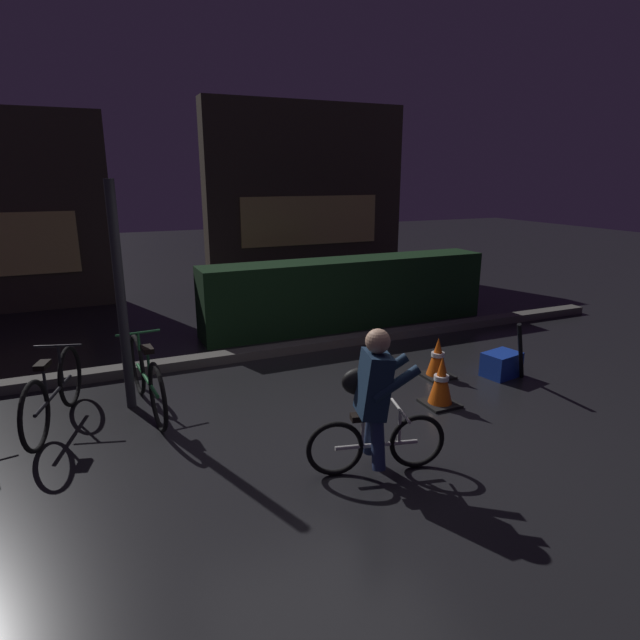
{
  "coord_description": "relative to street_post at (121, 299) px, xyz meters",
  "views": [
    {
      "loc": [
        -2.01,
        -4.4,
        2.4
      ],
      "look_at": [
        0.2,
        0.6,
        0.9
      ],
      "focal_mm": 29.66,
      "sensor_mm": 36.0,
      "label": 1
    }
  ],
  "objects": [
    {
      "name": "ground_plane",
      "position": [
        1.75,
        -1.2,
        -1.19
      ],
      "size": [
        40.0,
        40.0,
        0.0
      ],
      "primitive_type": "plane",
      "color": "black"
    },
    {
      "name": "sidewalk_curb",
      "position": [
        1.75,
        1.0,
        -1.13
      ],
      "size": [
        12.0,
        0.24,
        0.12
      ],
      "primitive_type": "cube",
      "color": "#56544F",
      "rests_on": "ground"
    },
    {
      "name": "hedge_row",
      "position": [
        3.55,
        1.9,
        -0.63
      ],
      "size": [
        4.8,
        0.7,
        1.11
      ],
      "primitive_type": "cube",
      "color": "black",
      "rests_on": "ground"
    },
    {
      "name": "storefront_right",
      "position": [
        4.53,
        6.0,
        0.8
      ],
      "size": [
        4.75,
        0.54,
        3.99
      ],
      "color": "#42382D",
      "rests_on": "ground"
    },
    {
      "name": "street_post",
      "position": [
        0.0,
        0.0,
        0.0
      ],
      "size": [
        0.1,
        0.1,
        2.37
      ],
      "primitive_type": "cylinder",
      "color": "#2D2D33",
      "rests_on": "ground"
    },
    {
      "name": "parked_bike_left_mid",
      "position": [
        -0.71,
        -0.16,
        -0.84
      ],
      "size": [
        0.55,
        1.58,
        0.75
      ],
      "rotation": [
        0.0,
        0.0,
        1.29
      ],
      "color": "black",
      "rests_on": "ground"
    },
    {
      "name": "parked_bike_center_left",
      "position": [
        0.17,
        -0.16,
        -0.83
      ],
      "size": [
        0.46,
        1.71,
        0.79
      ],
      "rotation": [
        0.0,
        0.0,
        1.66
      ],
      "color": "black",
      "rests_on": "ground"
    },
    {
      "name": "traffic_cone_near",
      "position": [
        3.06,
        -1.3,
        -0.92
      ],
      "size": [
        0.36,
        0.36,
        0.55
      ],
      "color": "black",
      "rests_on": "ground"
    },
    {
      "name": "traffic_cone_far",
      "position": [
        3.52,
        -0.6,
        -0.95
      ],
      "size": [
        0.36,
        0.36,
        0.5
      ],
      "color": "black",
      "rests_on": "ground"
    },
    {
      "name": "blue_crate",
      "position": [
        4.26,
        -0.9,
        -1.04
      ],
      "size": [
        0.49,
        0.4,
        0.3
      ],
      "primitive_type": "cube",
      "rotation": [
        0.0,
        0.0,
        0.2
      ],
      "color": "#193DB7",
      "rests_on": "ground"
    },
    {
      "name": "cyclist",
      "position": [
        1.75,
        -2.15,
        -0.56
      ],
      "size": [
        1.16,
        0.61,
        1.25
      ],
      "rotation": [
        0.0,
        0.0,
        -0.24
      ],
      "color": "black",
      "rests_on": "ground"
    },
    {
      "name": "closed_umbrella",
      "position": [
        4.3,
        -1.15,
        -0.8
      ],
      "size": [
        0.39,
        0.26,
        0.78
      ],
      "primitive_type": "cylinder",
      "rotation": [
        0.0,
        0.47,
        3.68
      ],
      "color": "black",
      "rests_on": "ground"
    }
  ]
}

